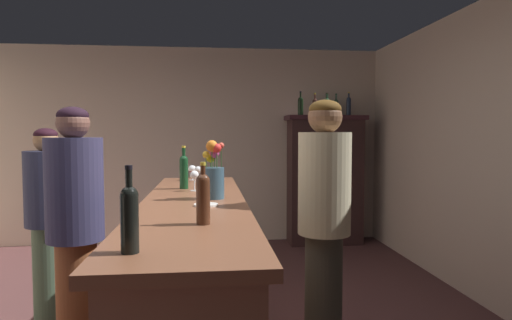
# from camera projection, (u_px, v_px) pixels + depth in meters

# --- Properties ---
(wall_back) EXTENTS (5.63, 0.12, 2.65)m
(wall_back) POSITION_uv_depth(u_px,v_px,m) (179.00, 146.00, 6.06)
(wall_back) COLOR #C5B09C
(wall_back) RESTS_ON ground
(bar_counter) EXTENTS (0.67, 3.02, 1.05)m
(bar_counter) POSITION_uv_depth(u_px,v_px,m) (195.00, 279.00, 2.93)
(bar_counter) COLOR brown
(bar_counter) RESTS_ON ground
(display_cabinet) EXTENTS (1.05, 0.45, 1.73)m
(display_cabinet) POSITION_uv_depth(u_px,v_px,m) (325.00, 177.00, 5.99)
(display_cabinet) COLOR black
(display_cabinet) RESTS_ON ground
(wine_bottle_merlot) EXTENTS (0.07, 0.07, 0.34)m
(wine_bottle_merlot) POSITION_uv_depth(u_px,v_px,m) (184.00, 170.00, 3.50)
(wine_bottle_merlot) COLOR #143B1E
(wine_bottle_merlot) RESTS_ON bar_counter
(wine_bottle_pinot) EXTENTS (0.07, 0.07, 0.32)m
(wine_bottle_pinot) POSITION_uv_depth(u_px,v_px,m) (130.00, 215.00, 1.62)
(wine_bottle_pinot) COLOR black
(wine_bottle_pinot) RESTS_ON bar_counter
(wine_bottle_malbec) EXTENTS (0.07, 0.07, 0.30)m
(wine_bottle_malbec) POSITION_uv_depth(u_px,v_px,m) (203.00, 196.00, 2.13)
(wine_bottle_malbec) COLOR #482717
(wine_bottle_malbec) RESTS_ON bar_counter
(wine_glass_front) EXTENTS (0.08, 0.08, 0.14)m
(wine_glass_front) POSITION_uv_depth(u_px,v_px,m) (192.00, 170.00, 4.15)
(wine_glass_front) COLOR white
(wine_glass_front) RESTS_ON bar_counter
(wine_glass_mid) EXTENTS (0.07, 0.07, 0.14)m
(wine_glass_mid) POSITION_uv_depth(u_px,v_px,m) (216.00, 173.00, 3.84)
(wine_glass_mid) COLOR white
(wine_glass_mid) RESTS_ON bar_counter
(wine_glass_rear) EXTENTS (0.07, 0.07, 0.16)m
(wine_glass_rear) POSITION_uv_depth(u_px,v_px,m) (194.00, 176.00, 3.37)
(wine_glass_rear) COLOR white
(wine_glass_rear) RESTS_ON bar_counter
(wine_glass_spare) EXTENTS (0.07, 0.07, 0.14)m
(wine_glass_spare) POSITION_uv_depth(u_px,v_px,m) (198.00, 171.00, 4.01)
(wine_glass_spare) COLOR white
(wine_glass_spare) RESTS_ON bar_counter
(flower_arrangement) EXTENTS (0.15, 0.15, 0.39)m
(flower_arrangement) POSITION_uv_depth(u_px,v_px,m) (213.00, 176.00, 2.97)
(flower_arrangement) COLOR #355264
(flower_arrangement) RESTS_ON bar_counter
(cheese_plate) EXTENTS (0.15, 0.15, 0.01)m
(cheese_plate) POSITION_uv_depth(u_px,v_px,m) (206.00, 205.00, 2.68)
(cheese_plate) COLOR white
(cheese_plate) RESTS_ON bar_counter
(display_bottle_left) EXTENTS (0.07, 0.07, 0.32)m
(display_bottle_left) POSITION_uv_depth(u_px,v_px,m) (301.00, 105.00, 5.89)
(display_bottle_left) COLOR black
(display_bottle_left) RESTS_ON display_cabinet
(display_bottle_midleft) EXTENTS (0.07, 0.07, 0.30)m
(display_bottle_midleft) POSITION_uv_depth(u_px,v_px,m) (315.00, 106.00, 5.91)
(display_bottle_midleft) COLOR #452720
(display_bottle_midleft) RESTS_ON display_cabinet
(display_bottle_center) EXTENTS (0.08, 0.08, 0.30)m
(display_bottle_center) POSITION_uv_depth(u_px,v_px,m) (327.00, 106.00, 5.93)
(display_bottle_center) COLOR #22462C
(display_bottle_center) RESTS_ON display_cabinet
(display_bottle_midright) EXTENTS (0.07, 0.07, 0.30)m
(display_bottle_midright) POSITION_uv_depth(u_px,v_px,m) (336.00, 106.00, 5.94)
(display_bottle_midright) COLOR #2F4534
(display_bottle_midright) RESTS_ON display_cabinet
(display_bottle_right) EXTENTS (0.06, 0.06, 0.32)m
(display_bottle_right) POSITION_uv_depth(u_px,v_px,m) (349.00, 105.00, 5.96)
(display_bottle_right) COLOR #1E293E
(display_bottle_right) RESTS_ON display_cabinet
(patron_redhead) EXTENTS (0.33, 0.33, 1.53)m
(patron_redhead) POSITION_uv_depth(u_px,v_px,m) (48.00, 218.00, 3.38)
(patron_redhead) COLOR #496148
(patron_redhead) RESTS_ON ground
(patron_in_grey) EXTENTS (0.35, 0.35, 1.66)m
(patron_in_grey) POSITION_uv_depth(u_px,v_px,m) (75.00, 225.00, 2.78)
(patron_in_grey) COLOR brown
(patron_in_grey) RESTS_ON ground
(bartender) EXTENTS (0.32, 0.32, 1.70)m
(bartender) POSITION_uv_depth(u_px,v_px,m) (324.00, 221.00, 2.73)
(bartender) COLOR #313129
(bartender) RESTS_ON ground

